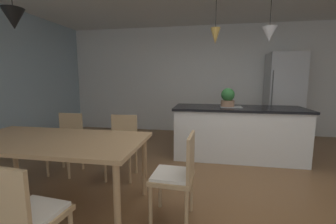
# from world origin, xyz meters

# --- Properties ---
(ground_plane) EXTENTS (10.00, 8.40, 0.04)m
(ground_plane) POSITION_xyz_m (0.00, 0.00, -0.02)
(ground_plane) COLOR brown
(wall_back_kitchen) EXTENTS (10.00, 0.12, 2.70)m
(wall_back_kitchen) POSITION_xyz_m (0.00, 3.26, 1.35)
(wall_back_kitchen) COLOR silver
(wall_back_kitchen) RESTS_ON ground_plane
(dining_table) EXTENTS (1.95, 0.97, 0.76)m
(dining_table) POSITION_xyz_m (-2.01, -0.61, 0.69)
(dining_table) COLOR tan
(dining_table) RESTS_ON ground_plane
(chair_kitchen_end) EXTENTS (0.42, 0.42, 0.87)m
(chair_kitchen_end) POSITION_xyz_m (-0.67, -0.61, 0.47)
(chair_kitchen_end) COLOR tan
(chair_kitchen_end) RESTS_ON ground_plane
(chair_near_right) EXTENTS (0.44, 0.44, 0.87)m
(chair_near_right) POSITION_xyz_m (-1.58, -1.46, 0.47)
(chair_near_right) COLOR tan
(chair_near_right) RESTS_ON ground_plane
(chair_far_right) EXTENTS (0.43, 0.43, 0.87)m
(chair_far_right) POSITION_xyz_m (-1.58, 0.25, 0.47)
(chair_far_right) COLOR tan
(chair_far_right) RESTS_ON ground_plane
(chair_far_left) EXTENTS (0.41, 0.41, 0.87)m
(chair_far_left) POSITION_xyz_m (-2.45, 0.25, 0.47)
(chair_far_left) COLOR tan
(chair_far_left) RESTS_ON ground_plane
(kitchen_island) EXTENTS (2.20, 0.83, 0.91)m
(kitchen_island) POSITION_xyz_m (0.13, 1.34, 0.46)
(kitchen_island) COLOR silver
(kitchen_island) RESTS_ON ground_plane
(refrigerator) EXTENTS (0.75, 0.67, 1.96)m
(refrigerator) POSITION_xyz_m (1.30, 2.86, 0.98)
(refrigerator) COLOR #B2B5B7
(refrigerator) RESTS_ON ground_plane
(pendant_over_table) EXTENTS (0.20, 0.20, 0.85)m
(pendant_over_table) POSITION_xyz_m (-2.19, -0.76, 1.94)
(pendant_over_table) COLOR black
(pendant_over_island_main) EXTENTS (0.17, 0.17, 0.73)m
(pendant_over_island_main) POSITION_xyz_m (-0.30, 1.34, 2.10)
(pendant_over_island_main) COLOR black
(pendant_over_island_aux) EXTENTS (0.23, 0.23, 0.72)m
(pendant_over_island_aux) POSITION_xyz_m (0.55, 1.34, 2.10)
(pendant_over_island_aux) COLOR black
(potted_plant_on_island) EXTENTS (0.23, 0.23, 0.33)m
(potted_plant_on_island) POSITION_xyz_m (-0.06, 1.34, 1.06)
(potted_plant_on_island) COLOR #8C664C
(potted_plant_on_island) RESTS_ON kitchen_island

